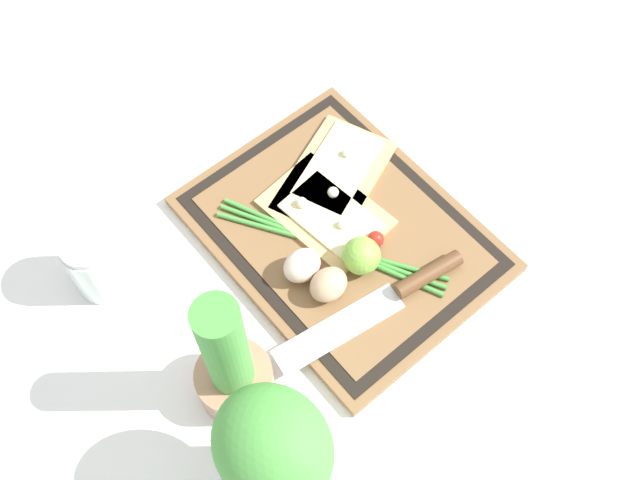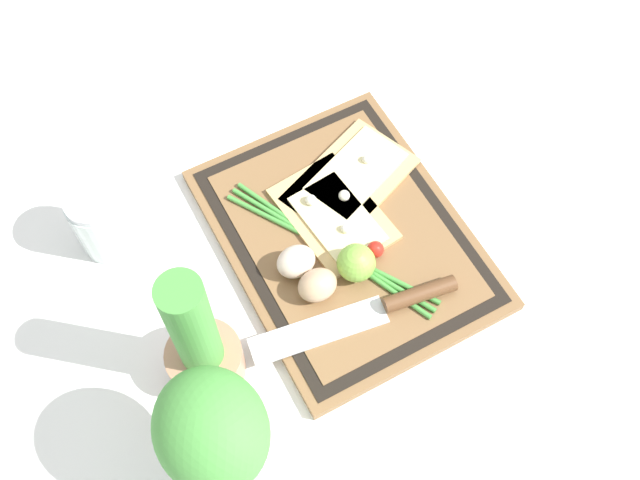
% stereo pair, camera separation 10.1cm
% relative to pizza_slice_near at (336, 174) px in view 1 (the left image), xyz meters
% --- Properties ---
extents(ground_plane, '(6.00, 6.00, 0.00)m').
position_rel_pizza_slice_near_xyz_m(ground_plane, '(-0.07, 0.05, -0.02)').
color(ground_plane, white).
extents(cutting_board, '(0.41, 0.32, 0.02)m').
position_rel_pizza_slice_near_xyz_m(cutting_board, '(-0.07, 0.05, -0.01)').
color(cutting_board, brown).
rests_on(cutting_board, ground_plane).
extents(pizza_slice_near, '(0.18, 0.22, 0.02)m').
position_rel_pizza_slice_near_xyz_m(pizza_slice_near, '(0.00, 0.00, 0.00)').
color(pizza_slice_near, tan).
rests_on(pizza_slice_near, cutting_board).
extents(pizza_slice_far, '(0.18, 0.13, 0.02)m').
position_rel_pizza_slice_near_xyz_m(pizza_slice_far, '(-0.04, 0.05, 0.00)').
color(pizza_slice_far, tan).
rests_on(pizza_slice_far, cutting_board).
extents(knife, '(0.07, 0.28, 0.02)m').
position_rel_pizza_slice_near_xyz_m(knife, '(-0.20, 0.06, 0.00)').
color(knife, silver).
rests_on(knife, cutting_board).
extents(egg_brown, '(0.04, 0.05, 0.04)m').
position_rel_pizza_slice_near_xyz_m(egg_brown, '(-0.13, 0.13, 0.02)').
color(egg_brown, tan).
rests_on(egg_brown, cutting_board).
extents(egg_pink, '(0.04, 0.05, 0.04)m').
position_rel_pizza_slice_near_xyz_m(egg_pink, '(-0.09, 0.14, 0.02)').
color(egg_pink, beige).
rests_on(egg_pink, cutting_board).
extents(lime, '(0.05, 0.05, 0.05)m').
position_rel_pizza_slice_near_xyz_m(lime, '(-0.13, 0.07, 0.02)').
color(lime, '#7FB742').
rests_on(lime, cutting_board).
extents(cherry_tomato_red, '(0.02, 0.02, 0.02)m').
position_rel_pizza_slice_near_xyz_m(cherry_tomato_red, '(-0.12, 0.03, 0.01)').
color(cherry_tomato_red, red).
rests_on(cherry_tomato_red, cutting_board).
extents(scallion_bunch, '(0.31, 0.18, 0.01)m').
position_rel_pizza_slice_near_xyz_m(scallion_bunch, '(-0.08, 0.08, -0.00)').
color(scallion_bunch, '#47933D').
rests_on(scallion_bunch, cutting_board).
extents(herb_pot, '(0.10, 0.10, 0.24)m').
position_rel_pizza_slice_near_xyz_m(herb_pot, '(-0.16, 0.30, 0.06)').
color(herb_pot, '#AD7A5B').
rests_on(herb_pot, ground_plane).
extents(sauce_jar, '(0.08, 0.08, 0.11)m').
position_rel_pizza_slice_near_xyz_m(sauce_jar, '(0.08, 0.34, 0.02)').
color(sauce_jar, silver).
rests_on(sauce_jar, ground_plane).
extents(herb_glass, '(0.13, 0.12, 0.22)m').
position_rel_pizza_slice_near_xyz_m(herb_glass, '(-0.28, 0.33, 0.11)').
color(herb_glass, silver).
rests_on(herb_glass, ground_plane).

